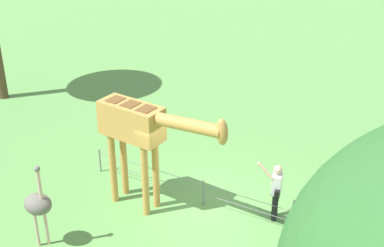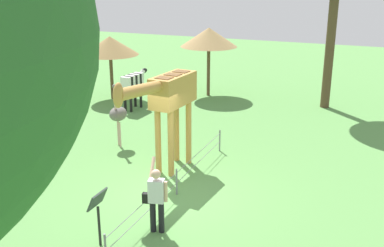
{
  "view_description": "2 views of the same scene",
  "coord_description": "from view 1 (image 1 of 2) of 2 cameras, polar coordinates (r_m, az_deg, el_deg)",
  "views": [
    {
      "loc": [
        5.49,
        -10.24,
        8.23
      ],
      "look_at": [
        -0.59,
        0.56,
        2.12
      ],
      "focal_mm": 48.8,
      "sensor_mm": 36.0,
      "label": 1
    },
    {
      "loc": [
        10.33,
        4.92,
        5.8
      ],
      "look_at": [
        0.08,
        0.61,
        2.13
      ],
      "focal_mm": 43.1,
      "sensor_mm": 36.0,
      "label": 2
    }
  ],
  "objects": [
    {
      "name": "ground_plane",
      "position": [
        14.24,
        0.99,
        -9.07
      ],
      "size": [
        60.0,
        60.0,
        0.0
      ],
      "primitive_type": "plane",
      "color": "#568E47"
    },
    {
      "name": "giraffe",
      "position": [
        13.11,
        -5.62,
        -0.72
      ],
      "size": [
        3.7,
        0.84,
        3.27
      ],
      "color": "#BC8942",
      "rests_on": "ground_plane"
    },
    {
      "name": "visitor",
      "position": [
        13.48,
        9.16,
        -7.07
      ],
      "size": [
        0.65,
        0.57,
        1.71
      ],
      "color": "black",
      "rests_on": "ground_plane"
    },
    {
      "name": "ostrich",
      "position": [
        12.79,
        -16.47,
        -8.47
      ],
      "size": [
        0.7,
        0.56,
        2.25
      ],
      "color": "#CC9E93",
      "rests_on": "ground_plane"
    },
    {
      "name": "info_sign",
      "position": [
        12.5,
        12.01,
        -10.07
      ],
      "size": [
        0.56,
        0.21,
        1.32
      ],
      "color": "black",
      "rests_on": "ground_plane"
    },
    {
      "name": "wire_fence",
      "position": [
        14.1,
        1.24,
        -7.47
      ],
      "size": [
        7.05,
        0.05,
        0.75
      ],
      "color": "slate",
      "rests_on": "ground_plane"
    }
  ]
}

